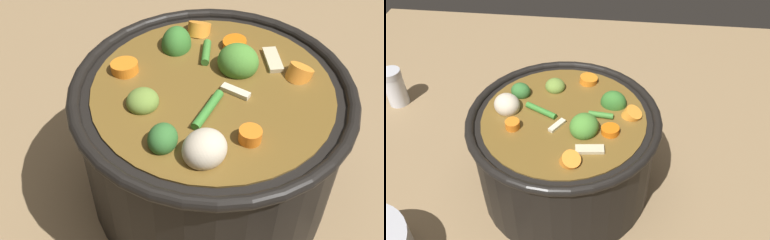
# 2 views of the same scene
# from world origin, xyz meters

# --- Properties ---
(ground_plane) EXTENTS (1.10, 1.10, 0.00)m
(ground_plane) POSITION_xyz_m (0.00, 0.00, 0.00)
(ground_plane) COLOR #8C704C
(cooking_pot) EXTENTS (0.27, 0.27, 0.17)m
(cooking_pot) POSITION_xyz_m (-0.00, -0.00, 0.08)
(cooking_pot) COLOR black
(cooking_pot) RESTS_ON ground_plane
(salt_shaker) EXTENTS (0.04, 0.04, 0.08)m
(salt_shaker) POSITION_xyz_m (0.35, -0.17, 0.04)
(salt_shaker) COLOR silver
(salt_shaker) RESTS_ON ground_plane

